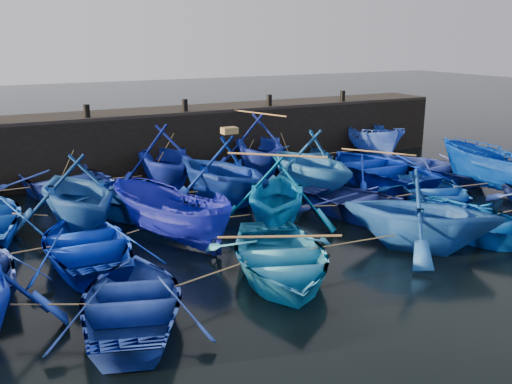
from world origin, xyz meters
name	(u,v)px	position (x,y,z in m)	size (l,w,h in m)	color
ground	(308,242)	(0.00, 0.00, 0.00)	(120.00, 120.00, 0.00)	black
quay_wall	(179,140)	(0.00, 10.50, 1.25)	(26.00, 2.50, 2.50)	black
quay_top	(178,110)	(0.00, 10.50, 2.56)	(26.00, 2.50, 0.12)	black
bollard_1	(87,111)	(-4.00, 9.60, 2.87)	(0.24, 0.24, 0.50)	black
bollard_2	(185,105)	(0.00, 9.60, 2.87)	(0.24, 0.24, 0.50)	black
bollard_3	(269,100)	(4.00, 9.60, 2.87)	(0.24, 0.24, 0.50)	black
bollard_4	(343,96)	(8.00, 9.60, 2.87)	(0.24, 0.24, 0.50)	black
boat_1	(68,182)	(-5.21, 7.87, 0.59)	(4.10, 5.73, 1.19)	blue
boat_2	(164,157)	(-1.62, 7.70, 1.21)	(3.96, 4.59, 2.42)	#0D1D92
boat_3	(258,144)	(2.59, 7.95, 1.27)	(4.17, 4.84, 2.55)	#1428A2
boat_4	(302,157)	(4.72, 7.89, 0.55)	(3.78, 5.28, 1.10)	#194B8E
boat_5	(374,141)	(8.74, 8.03, 0.90)	(1.76, 4.66, 1.80)	blue
boat_7	(77,191)	(-5.51, 4.21, 1.19)	(3.91, 4.54, 2.39)	navy
boat_8	(129,198)	(-3.74, 5.02, 0.53)	(3.67, 5.14, 1.07)	#1A51A3
boat_9	(222,170)	(-0.58, 4.62, 1.22)	(4.01, 4.65, 2.45)	navy
boat_10	(309,161)	(2.84, 4.40, 1.22)	(3.99, 4.63, 2.44)	blue
boat_11	(377,167)	(6.14, 4.55, 0.60)	(4.12, 5.75, 1.19)	#001CA6
boat_12	(432,167)	(8.57, 4.05, 0.47)	(3.23, 4.52, 0.94)	#263EA6
boat_14	(87,243)	(-5.83, 1.50, 0.48)	(3.34, 4.67, 0.97)	#0529D3
boat_15	(170,216)	(-3.49, 1.71, 0.82)	(1.59, 4.23, 1.63)	#0D148E
boat_16	(276,193)	(-0.18, 1.53, 1.12)	(3.66, 4.25, 2.24)	#046AC3
boat_17	(365,203)	(2.84, 1.05, 0.49)	(3.37, 4.71, 0.98)	navy
boat_18	(435,193)	(5.82, 1.04, 0.46)	(3.19, 4.46, 0.93)	#0B40B1
boat_19	(506,170)	(9.08, 0.88, 0.94)	(1.83, 4.85, 1.88)	#0031A0
boat_21	(134,299)	(-5.64, -2.19, 0.46)	(3.15, 4.40, 0.91)	#193698
boat_22	(280,257)	(-1.89, -1.67, 0.50)	(3.45, 4.82, 1.00)	#237FD0
boat_23	(422,211)	(2.43, -1.84, 1.10)	(3.62, 4.19, 2.21)	#124496
boat_24	(476,221)	(4.62, -1.80, 0.48)	(3.28, 4.58, 0.95)	#044CB8
wooden_crate	(229,131)	(-0.28, 4.62, 2.56)	(0.52, 0.38, 0.22)	olive
mooring_ropes	(235,175)	(0.08, 4.95, 0.87)	(17.78, 11.73, 2.10)	tan
loose_oars	(301,156)	(1.67, 3.09, 1.77)	(10.29, 11.70, 1.61)	#99724C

